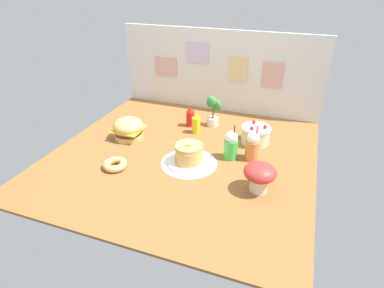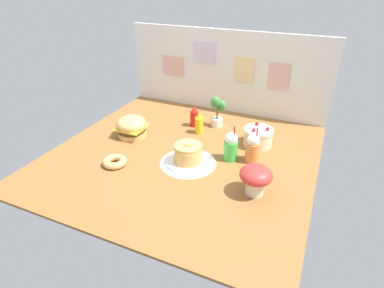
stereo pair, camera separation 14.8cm
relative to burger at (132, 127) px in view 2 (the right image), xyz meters
name	(u,v)px [view 2 (the right image)]	position (x,y,z in m)	size (l,w,h in m)	color
ground_plane	(183,155)	(0.55, -0.11, -0.10)	(2.06, 2.02, 0.02)	brown
back_wall	(225,72)	(0.55, 0.90, 0.32)	(2.06, 0.04, 0.82)	silver
doily_mat	(188,163)	(0.65, -0.21, -0.09)	(0.44, 0.44, 0.00)	white
burger	(132,127)	(0.00, 0.00, 0.00)	(0.26, 0.26, 0.19)	#DBA859
pancake_stack	(188,155)	(0.65, -0.21, -0.02)	(0.34, 0.34, 0.17)	white
layer_cake	(258,137)	(1.07, 0.29, -0.01)	(0.25, 0.25, 0.18)	beige
ketchup_bottle	(194,117)	(0.43, 0.41, 0.00)	(0.08, 0.08, 0.20)	red
mustard_bottle	(199,124)	(0.53, 0.30, 0.00)	(0.08, 0.08, 0.20)	yellow
cream_soda_cup	(231,146)	(0.93, -0.03, 0.03)	(0.11, 0.11, 0.30)	green
orange_float_cup	(253,148)	(1.09, 0.01, 0.03)	(0.11, 0.11, 0.30)	orange
donut_pink_glaze	(115,161)	(0.15, -0.46, -0.06)	(0.18, 0.18, 0.06)	tan
potted_plant	(217,110)	(0.63, 0.50, 0.07)	(0.15, 0.12, 0.30)	white
mushroom_stool	(256,177)	(1.21, -0.38, 0.04)	(0.22, 0.22, 0.21)	beige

